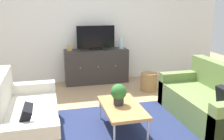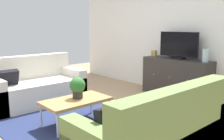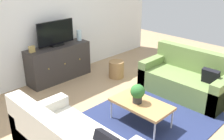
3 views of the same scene
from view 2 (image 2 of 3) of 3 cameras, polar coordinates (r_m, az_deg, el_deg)
The scene contains 12 objects.
ground_plane at distance 3.84m, azimuth -6.38°, elevation -11.89°, with size 10.00×10.00×0.00m, color tan.
wall_back at distance 5.44m, azimuth 16.05°, elevation 8.80°, with size 6.40×0.12×2.70m, color white.
area_rug at distance 3.76m, azimuth -8.29°, elevation -12.32°, with size 2.50×1.90×0.01m, color navy.
couch_left_side at distance 4.90m, azimuth -17.24°, elevation -3.85°, with size 0.85×1.68×0.88m.
couch_right_side at distance 2.69m, azimuth 10.16°, elevation -15.12°, with size 0.85×1.68×0.88m.
coffee_table at distance 3.68m, azimuth -8.20°, elevation -7.10°, with size 0.54×0.96×0.38m.
potted_plant at distance 3.69m, azimuth -7.87°, elevation -3.80°, with size 0.23×0.23×0.31m.
tv_console at distance 5.28m, azimuth 14.47°, elevation -1.69°, with size 1.43×0.47×0.77m.
flat_screen_tv at distance 5.21m, azimuth 14.90°, elevation 5.40°, with size 0.86×0.16×0.54m.
glass_vase at distance 4.90m, azimuth 20.52°, elevation 3.11°, with size 0.11×0.11×0.24m, color silver.
mantel_clock at distance 5.56m, azimuth 9.56°, elevation 3.79°, with size 0.11×0.07×0.13m, color tan.
wicker_basket at distance 4.15m, azimuth 18.90°, elevation -7.90°, with size 0.34×0.34×0.38m, color #9E7547.
Camera 2 is at (2.92, -2.04, 1.43)m, focal length 40.10 mm.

